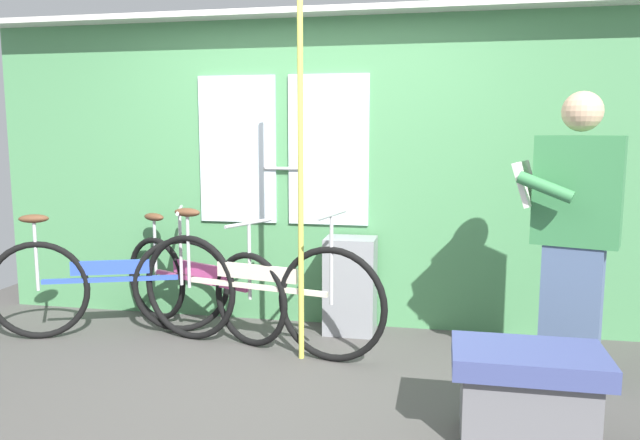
% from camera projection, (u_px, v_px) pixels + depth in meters
% --- Properties ---
extents(ground_plane, '(6.05, 4.19, 0.04)m').
position_uv_depth(ground_plane, '(263.00, 390.00, 3.58)').
color(ground_plane, '#474442').
extents(train_door_wall, '(5.05, 0.28, 2.31)m').
position_uv_depth(train_door_wall, '(309.00, 165.00, 4.65)').
color(train_door_wall, '#4C8C56').
rests_on(train_door_wall, ground_plane).
extents(bicycle_near_door, '(1.50, 0.79, 0.86)m').
position_uv_depth(bicycle_near_door, '(199.00, 285.00, 4.52)').
color(bicycle_near_door, black).
rests_on(bicycle_near_door, ground_plane).
extents(bicycle_leaning_behind, '(1.60, 0.70, 0.91)m').
position_uv_depth(bicycle_leaning_behind, '(110.00, 284.00, 4.43)').
color(bicycle_leaning_behind, black).
rests_on(bicycle_leaning_behind, ground_plane).
extents(bicycle_by_pole, '(1.79, 0.55, 0.96)m').
position_uv_depth(bicycle_by_pole, '(256.00, 292.00, 4.13)').
color(bicycle_by_pole, black).
rests_on(bicycle_by_pole, ground_plane).
extents(passenger_reading_newspaper, '(0.62, 0.56, 1.68)m').
position_uv_depth(passenger_reading_newspaper, '(574.00, 233.00, 3.51)').
color(passenger_reading_newspaper, slate).
rests_on(passenger_reading_newspaper, ground_plane).
extents(trash_bin_by_wall, '(0.36, 0.28, 0.70)m').
position_uv_depth(trash_bin_by_wall, '(350.00, 285.00, 4.50)').
color(trash_bin_by_wall, gray).
rests_on(trash_bin_by_wall, ground_plane).
extents(handrail_pole, '(0.04, 0.04, 2.27)m').
position_uv_depth(handrail_pole, '(301.00, 183.00, 3.87)').
color(handrail_pole, '#C6C14C').
rests_on(handrail_pole, ground_plane).
extents(bench_seat_corner, '(0.70, 0.44, 0.45)m').
position_uv_depth(bench_seat_corner, '(527.00, 392.00, 2.92)').
color(bench_seat_corner, '#3D477F').
rests_on(bench_seat_corner, ground_plane).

